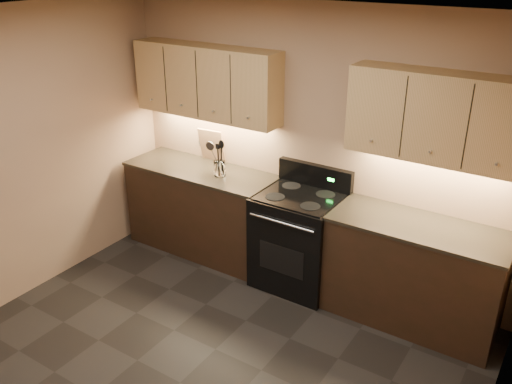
# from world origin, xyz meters

# --- Properties ---
(floor) EXTENTS (4.00, 4.00, 0.00)m
(floor) POSITION_xyz_m (0.00, 0.00, 0.00)
(floor) COLOR black
(floor) RESTS_ON ground
(ceiling) EXTENTS (4.00, 4.00, 0.00)m
(ceiling) POSITION_xyz_m (0.00, 0.00, 2.60)
(ceiling) COLOR silver
(ceiling) RESTS_ON wall_back
(wall_back) EXTENTS (4.00, 0.04, 2.60)m
(wall_back) POSITION_xyz_m (0.00, 2.00, 1.30)
(wall_back) COLOR tan
(wall_back) RESTS_ON ground
(wall_right) EXTENTS (0.04, 4.00, 2.60)m
(wall_right) POSITION_xyz_m (2.00, 0.00, 1.30)
(wall_right) COLOR tan
(wall_right) RESTS_ON ground
(counter_left) EXTENTS (1.62, 0.62, 0.93)m
(counter_left) POSITION_xyz_m (-1.10, 1.70, 0.47)
(counter_left) COLOR black
(counter_left) RESTS_ON ground
(counter_right) EXTENTS (1.46, 0.62, 0.93)m
(counter_right) POSITION_xyz_m (1.18, 1.70, 0.47)
(counter_right) COLOR black
(counter_right) RESTS_ON ground
(stove) EXTENTS (0.76, 0.68, 1.14)m
(stove) POSITION_xyz_m (0.08, 1.68, 0.48)
(stove) COLOR black
(stove) RESTS_ON ground
(upper_cab_left) EXTENTS (1.60, 0.30, 0.70)m
(upper_cab_left) POSITION_xyz_m (-1.10, 1.85, 1.80)
(upper_cab_left) COLOR tan
(upper_cab_left) RESTS_ON wall_back
(upper_cab_right) EXTENTS (1.44, 0.30, 0.70)m
(upper_cab_right) POSITION_xyz_m (1.18, 1.85, 1.80)
(upper_cab_right) COLOR tan
(upper_cab_right) RESTS_ON wall_back
(outlet_plate) EXTENTS (0.08, 0.01, 0.12)m
(outlet_plate) POSITION_xyz_m (-1.30, 1.99, 1.12)
(outlet_plate) COLOR #B2B5BA
(outlet_plate) RESTS_ON wall_back
(utensil_crock) EXTENTS (0.15, 0.15, 0.15)m
(utensil_crock) POSITION_xyz_m (-0.83, 1.67, 1.00)
(utensil_crock) COLOR white
(utensil_crock) RESTS_ON counter_left
(cutting_board) EXTENTS (0.29, 0.12, 0.36)m
(cutting_board) POSITION_xyz_m (-1.14, 1.95, 1.11)
(cutting_board) COLOR tan
(cutting_board) RESTS_ON counter_left
(wooden_spoon) EXTENTS (0.11, 0.12, 0.30)m
(wooden_spoon) POSITION_xyz_m (-0.86, 1.65, 1.09)
(wooden_spoon) COLOR tan
(wooden_spoon) RESTS_ON utensil_crock
(black_spoon) EXTENTS (0.10, 0.10, 0.36)m
(black_spoon) POSITION_xyz_m (-0.83, 1.70, 1.12)
(black_spoon) COLOR black
(black_spoon) RESTS_ON utensil_crock
(black_turner) EXTENTS (0.12, 0.12, 0.33)m
(black_turner) POSITION_xyz_m (-0.82, 1.64, 1.11)
(black_turner) COLOR black
(black_turner) RESTS_ON utensil_crock
(steel_skimmer) EXTENTS (0.22, 0.14, 0.35)m
(steel_skimmer) POSITION_xyz_m (-0.80, 1.67, 1.11)
(steel_skimmer) COLOR silver
(steel_skimmer) RESTS_ON utensil_crock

